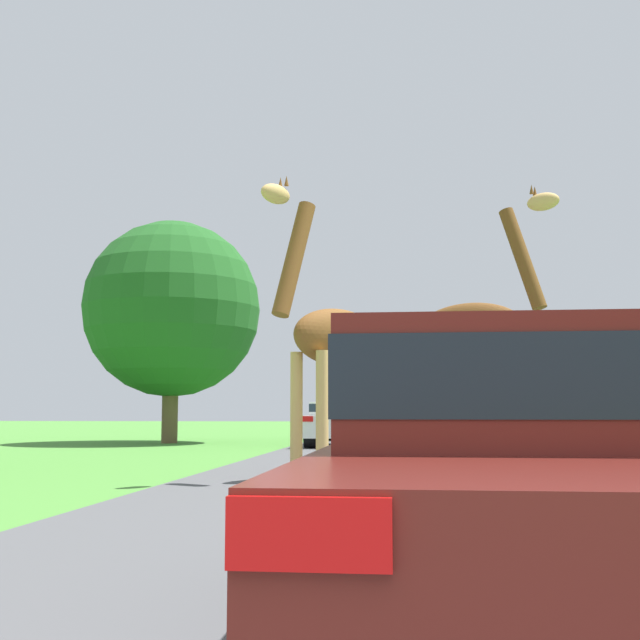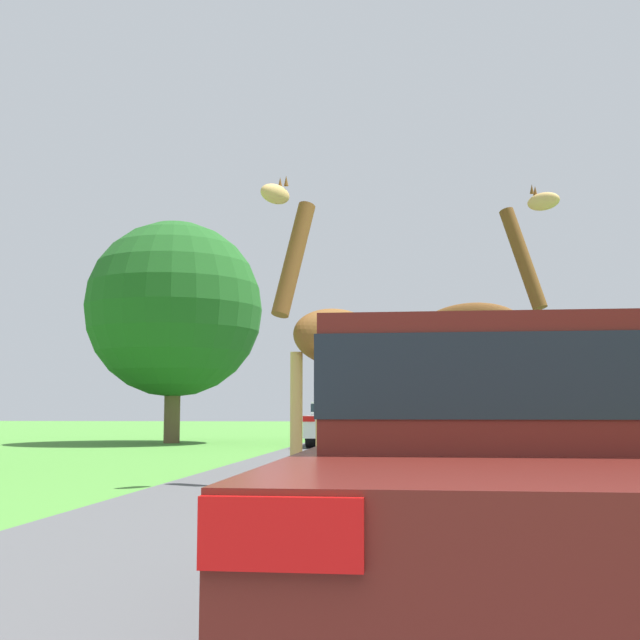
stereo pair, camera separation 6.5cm
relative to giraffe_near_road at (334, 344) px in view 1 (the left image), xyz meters
name	(u,v)px [view 1 (the left image)]	position (x,y,z in m)	size (l,w,h in m)	color
road	(408,440)	(1.09, 17.40, -2.13)	(7.05, 120.00, 0.00)	#4C4C4F
giraffe_near_road	(334,344)	(0.00, 0.00, 0.00)	(1.98, 2.45, 4.64)	tan
giraffe_companion	(474,334)	(2.31, 1.29, 0.26)	(2.54, 1.83, 4.83)	tan
car_lead_maroon	(533,477)	(1.76, -8.90, -1.36)	(1.87, 4.40, 1.42)	#561914
car_queue_right	(354,420)	(-0.97, 18.15, -1.40)	(1.94, 4.82, 1.37)	black
car_queue_left	(464,420)	(2.96, 14.66, -1.38)	(1.89, 4.42, 1.40)	gray
car_far_ahead	(341,422)	(-0.93, 11.77, -1.40)	(1.90, 3.95, 1.33)	silver
tree_far_right	(172,309)	(-6.78, 13.39, 2.35)	(5.94, 5.94, 7.47)	brown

